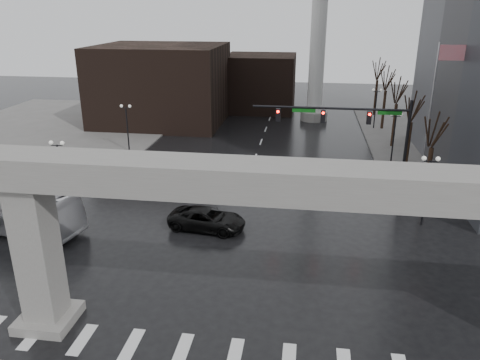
{
  "coord_description": "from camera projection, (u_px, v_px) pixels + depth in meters",
  "views": [
    {
      "loc": [
        5.04,
        -17.59,
        14.58
      ],
      "look_at": [
        1.15,
        9.24,
        4.5
      ],
      "focal_mm": 35.0,
      "sensor_mm": 36.0,
      "label": 1
    }
  ],
  "objects": [
    {
      "name": "ground",
      "position": [
        188.0,
        335.0,
        22.07
      ],
      "size": [
        160.0,
        160.0,
        0.0
      ],
      "primitive_type": "plane",
      "color": "black",
      "rests_on": "ground"
    },
    {
      "name": "sidewalk_nw",
      "position": [
        58.0,
        129.0,
        58.94
      ],
      "size": [
        28.0,
        36.0,
        0.15
      ],
      "primitive_type": "cube",
      "color": "slate",
      "rests_on": "ground"
    },
    {
      "name": "elevated_guideway",
      "position": [
        211.0,
        203.0,
        19.51
      ],
      "size": [
        48.0,
        2.6,
        8.7
      ],
      "color": "gray",
      "rests_on": "ground"
    },
    {
      "name": "building_far_left",
      "position": [
        161.0,
        84.0,
        61.17
      ],
      "size": [
        16.0,
        14.0,
        10.0
      ],
      "primitive_type": "cube",
      "color": "black",
      "rests_on": "ground"
    },
    {
      "name": "building_far_mid",
      "position": [
        260.0,
        83.0,
        69.19
      ],
      "size": [
        10.0,
        10.0,
        8.0
      ],
      "primitive_type": "cube",
      "color": "black",
      "rests_on": "ground"
    },
    {
      "name": "smokestack",
      "position": [
        319.0,
        17.0,
        59.29
      ],
      "size": [
        3.6,
        3.6,
        30.0
      ],
      "color": "silver",
      "rests_on": "ground"
    },
    {
      "name": "signal_mast_arm",
      "position": [
        358.0,
        127.0,
        36.27
      ],
      "size": [
        12.12,
        0.43,
        8.0
      ],
      "color": "black",
      "rests_on": "ground"
    },
    {
      "name": "flagpole_assembly",
      "position": [
        435.0,
        99.0,
        37.8
      ],
      "size": [
        2.06,
        0.12,
        12.0
      ],
      "color": "silver",
      "rests_on": "ground"
    },
    {
      "name": "lamp_right_0",
      "position": [
        428.0,
        179.0,
        32.04
      ],
      "size": [
        1.22,
        0.32,
        5.11
      ],
      "color": "black",
      "rests_on": "ground"
    },
    {
      "name": "lamp_right_1",
      "position": [
        395.0,
        129.0,
        45.02
      ],
      "size": [
        1.22,
        0.32,
        5.11
      ],
      "color": "black",
      "rests_on": "ground"
    },
    {
      "name": "lamp_right_2",
      "position": [
        376.0,
        102.0,
        58.01
      ],
      "size": [
        1.22,
        0.32,
        5.11
      ],
      "color": "black",
      "rests_on": "ground"
    },
    {
      "name": "lamp_left_0",
      "position": [
        59.0,
        162.0,
        35.66
      ],
      "size": [
        1.22,
        0.32,
        5.11
      ],
      "color": "black",
      "rests_on": "ground"
    },
    {
      "name": "lamp_left_1",
      "position": [
        127.0,
        120.0,
        48.65
      ],
      "size": [
        1.22,
        0.32,
        5.11
      ],
      "color": "black",
      "rests_on": "ground"
    },
    {
      "name": "lamp_left_2",
      "position": [
        166.0,
        96.0,
        61.64
      ],
      "size": [
        1.22,
        0.32,
        5.11
      ],
      "color": "black",
      "rests_on": "ground"
    },
    {
      "name": "tree_right_0",
      "position": [
        429.0,
        170.0,
        35.86
      ],
      "size": [
        1.09,
        1.58,
        7.5
      ],
      "color": "black",
      "rests_on": "ground"
    },
    {
      "name": "tree_right_1",
      "position": [
        409.0,
        141.0,
        43.26
      ],
      "size": [
        1.09,
        1.61,
        7.67
      ],
      "color": "black",
      "rests_on": "ground"
    },
    {
      "name": "tree_right_2",
      "position": [
        395.0,
        121.0,
        50.66
      ],
      "size": [
        1.1,
        1.63,
        7.85
      ],
      "color": "black",
      "rests_on": "ground"
    },
    {
      "name": "tree_right_3",
      "position": [
        384.0,
        106.0,
        58.06
      ],
      "size": [
        1.11,
        1.66,
        8.02
      ],
      "color": "black",
      "rests_on": "ground"
    },
    {
      "name": "tree_right_4",
      "position": [
        376.0,
        94.0,
        65.46
      ],
      "size": [
        1.12,
        1.69,
        8.19
      ],
      "color": "black",
      "rests_on": "ground"
    },
    {
      "name": "pickup_truck",
      "position": [
        207.0,
        219.0,
        32.4
      ],
      "size": [
        5.61,
        3.13,
        1.48
      ],
      "primitive_type": "imported",
      "rotation": [
        0.0,
        0.0,
        1.44
      ],
      "color": "black",
      "rests_on": "ground"
    },
    {
      "name": "city_bus",
      "position": [
        2.0,
        206.0,
        32.21
      ],
      "size": [
        12.19,
        5.13,
        3.31
      ],
      "primitive_type": "imported",
      "rotation": [
        0.0,
        0.0,
        1.37
      ],
      "color": "#A4A4A9",
      "rests_on": "ground"
    },
    {
      "name": "far_car",
      "position": [
        195.0,
        166.0,
        42.89
      ],
      "size": [
        2.65,
        5.09,
        1.65
      ],
      "primitive_type": "imported",
      "rotation": [
        0.0,
        0.0,
        0.15
      ],
      "color": "black",
      "rests_on": "ground"
    }
  ]
}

